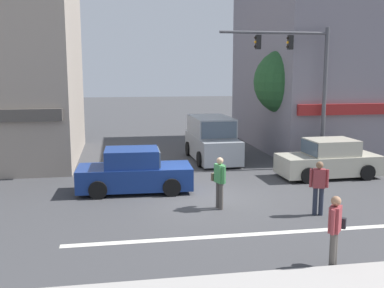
{
  "coord_description": "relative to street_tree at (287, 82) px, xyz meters",
  "views": [
    {
      "loc": [
        -3.01,
        -14.6,
        4.38
      ],
      "look_at": [
        -0.18,
        2.0,
        1.6
      ],
      "focal_mm": 42.0,
      "sensor_mm": 36.0,
      "label": 1
    }
  ],
  "objects": [
    {
      "name": "traffic_light_mast",
      "position": [
        -0.35,
        -2.9,
        0.39
      ],
      "size": [
        4.89,
        0.25,
        6.2
      ],
      "color": "#47474C",
      "rests_on": "ground"
    },
    {
      "name": "ground_plane",
      "position": [
        -5.5,
        -6.99,
        -3.78
      ],
      "size": [
        120.0,
        120.0,
        0.0
      ],
      "primitive_type": "plane",
      "color": "#3D3D3F"
    },
    {
      "name": "building_right_corner",
      "position": [
        4.58,
        2.82,
        1.19
      ],
      "size": [
        10.53,
        10.67,
        9.94
      ],
      "color": "slate",
      "rests_on": "ground"
    },
    {
      "name": "pedestrian_far_side",
      "position": [
        -5.33,
        -8.09,
        -2.83
      ],
      "size": [
        0.38,
        0.69,
        1.67
      ],
      "color": "#4C4742",
      "rests_on": "ground"
    },
    {
      "name": "pedestrian_foreground_with_bag",
      "position": [
        -3.81,
        -12.79,
        -2.83
      ],
      "size": [
        0.58,
        0.59,
        1.67
      ],
      "color": "#4C4742",
      "rests_on": "ground"
    },
    {
      "name": "sedan_crossing_center",
      "position": [
        0.09,
        -4.66,
        -3.07
      ],
      "size": [
        4.15,
        1.98,
        1.58
      ],
      "color": "#B7B29E",
      "rests_on": "ground"
    },
    {
      "name": "van_crossing_rightbound",
      "position": [
        -3.9,
        -0.31,
        -2.78
      ],
      "size": [
        2.14,
        4.65,
        2.11
      ],
      "color": "#999EA3",
      "rests_on": "ground"
    },
    {
      "name": "sedan_approaching_near",
      "position": [
        -7.91,
        -5.55,
        -3.07
      ],
      "size": [
        4.16,
        1.99,
        1.58
      ],
      "color": "navy",
      "rests_on": "ground"
    },
    {
      "name": "pedestrian_mid_crossing",
      "position": [
        -2.51,
        -9.22,
        -2.83
      ],
      "size": [
        0.54,
        0.32,
        1.67
      ],
      "color": "#232838",
      "rests_on": "ground"
    },
    {
      "name": "street_tree",
      "position": [
        0.0,
        0.0,
        0.0
      ],
      "size": [
        3.33,
        3.33,
        5.47
      ],
      "color": "#4C3823",
      "rests_on": "ground"
    },
    {
      "name": "lane_marking_stripe",
      "position": [
        -5.5,
        -10.49,
        -3.78
      ],
      "size": [
        9.0,
        0.24,
        0.01
      ],
      "primitive_type": "cube",
      "color": "silver",
      "rests_on": "ground"
    }
  ]
}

